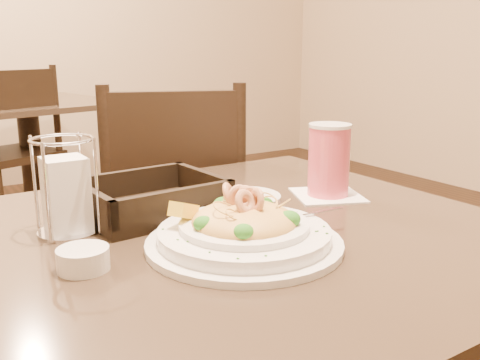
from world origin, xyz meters
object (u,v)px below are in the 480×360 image
pasta_bowl (244,230)px  napkin_caddy (66,193)px  bread_basket (151,202)px  background_table (30,141)px  drink_glass (329,161)px  side_plate (245,197)px  butter_ramekin (83,259)px  main_table (246,342)px  dining_chair_far (15,147)px  dining_chair_near (174,224)px

pasta_bowl → napkin_caddy: napkin_caddy is taller
pasta_bowl → bread_basket: size_ratio=1.34×
background_table → drink_glass: size_ratio=6.04×
pasta_bowl → side_plate: 0.27m
background_table → bread_basket: size_ratio=4.19×
background_table → butter_ramekin: (-0.45, -2.51, 0.24)m
main_table → background_table: same height
napkin_caddy → dining_chair_far: bearing=81.9°
dining_chair_far → main_table: bearing=69.9°
background_table → drink_glass: 2.43m
drink_glass → napkin_caddy: size_ratio=1.08×
drink_glass → bread_basket: (-0.36, 0.09, -0.05)m
background_table → dining_chair_far: (-0.12, -0.20, 0.00)m
dining_chair_far → bread_basket: bearing=66.9°
main_table → napkin_caddy: (-0.27, 0.14, 0.30)m
pasta_bowl → bread_basket: bearing=102.5°
bread_basket → dining_chair_near: bearing=60.4°
drink_glass → butter_ramekin: (-0.55, -0.10, -0.06)m
pasta_bowl → drink_glass: size_ratio=1.94×
background_table → side_plate: (-0.06, -2.34, 0.23)m
background_table → butter_ramekin: 2.56m
dining_chair_near → pasta_bowl: 0.83m
dining_chair_near → dining_chair_far: same height
bread_basket → napkin_caddy: napkin_caddy is taller
side_plate → drink_glass: bearing=-24.3°
dining_chair_far → butter_ramekin: 2.35m
dining_chair_near → dining_chair_far: size_ratio=1.00×
drink_glass → side_plate: size_ratio=1.19×
dining_chair_near → pasta_bowl: size_ratio=2.71×
main_table → dining_chair_far: dining_chair_far is taller
background_table → dining_chair_near: (0.03, -1.81, 0.00)m
background_table → side_plate: size_ratio=7.18×
napkin_caddy → side_plate: napkin_caddy is taller
bread_basket → side_plate: bearing=-3.9°
bread_basket → butter_ramekin: bread_basket is taller
pasta_bowl → napkin_caddy: size_ratio=2.09×
napkin_caddy → main_table: bearing=-27.1°
dining_chair_far → butter_ramekin: bearing=62.7°
pasta_bowl → side_plate: pasta_bowl is taller
pasta_bowl → butter_ramekin: bearing=168.1°
bread_basket → main_table: bearing=-55.1°
dining_chair_near → pasta_bowl: dining_chair_near is taller
butter_ramekin → bread_basket: bearing=44.9°
main_table → background_table: bearing=86.5°
napkin_caddy → side_plate: size_ratio=1.10×
dining_chair_far → side_plate: bearing=72.3°
napkin_caddy → butter_ramekin: napkin_caddy is taller
pasta_bowl → napkin_caddy: (-0.21, 0.22, 0.04)m
main_table → drink_glass: (0.25, 0.07, 0.30)m
background_table → dining_chair_near: dining_chair_near is taller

